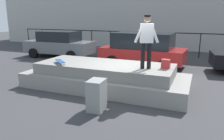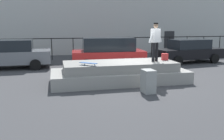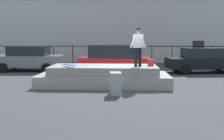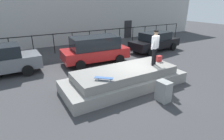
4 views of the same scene
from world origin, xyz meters
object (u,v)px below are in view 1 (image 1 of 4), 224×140
skateboarder (147,38)px  skateboard (60,61)px  car_grey_sedan_near (60,44)px  backpack (166,64)px  car_red_hatchback_mid (143,49)px  utility_box (97,95)px

skateboarder → skateboard: (-3.19, -0.44, -0.93)m
skateboarder → skateboard: 3.35m
skateboard → car_grey_sedan_near: 6.87m
backpack → car_red_hatchback_mid: 4.65m
skateboard → car_red_hatchback_mid: car_red_hatchback_mid is taller
skateboard → car_grey_sedan_near: car_grey_sedan_near is taller
car_grey_sedan_near → utility_box: size_ratio=5.09×
car_red_hatchback_mid → skateboard: bearing=-111.3°
skateboarder → car_grey_sedan_near: skateboarder is taller
skateboarder → car_grey_sedan_near: (-7.17, 5.16, -1.10)m
skateboard → car_red_hatchback_mid: size_ratio=0.16×
skateboard → car_grey_sedan_near: (-3.98, 5.60, -0.17)m
skateboarder → car_grey_sedan_near: size_ratio=0.38×
backpack → car_grey_sedan_near: (-7.80, 4.89, -0.23)m
skateboarder → backpack: size_ratio=5.54×
skateboarder → utility_box: (-1.00, -1.78, -1.53)m
skateboard → utility_box: bearing=-31.6°
backpack → utility_box: (-1.64, -2.06, -0.65)m
skateboard → car_red_hatchback_mid: 5.32m
car_red_hatchback_mid → utility_box: size_ratio=5.05×
car_grey_sedan_near → car_red_hatchback_mid: car_red_hatchback_mid is taller
skateboarder → skateboard: size_ratio=2.45×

